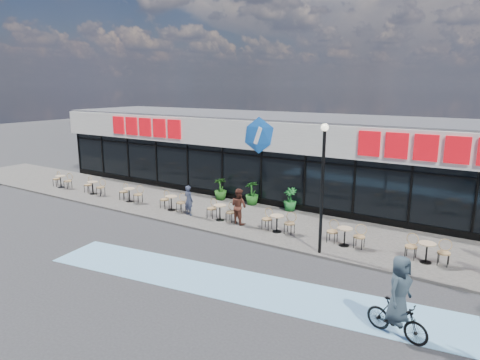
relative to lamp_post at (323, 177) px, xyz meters
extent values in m
plane|color=#28282B|center=(-5.28, -2.30, -3.02)|extent=(120.00, 120.00, 0.00)
cube|color=#615D56|center=(-5.28, 2.20, -2.97)|extent=(44.00, 5.00, 0.10)
cube|color=#6BA3CB|center=(-1.28, -3.80, -3.02)|extent=(14.17, 4.13, 0.01)
cube|color=black|center=(-5.28, 7.70, -1.52)|extent=(30.00, 6.00, 3.00)
cube|color=silver|center=(-5.28, 7.55, 0.73)|extent=(30.60, 6.30, 1.50)
cube|color=#47474C|center=(-5.28, 7.70, 1.53)|extent=(30.60, 6.30, 0.10)
cube|color=navy|center=(-5.28, 4.66, 0.03)|extent=(30.60, 0.08, 0.18)
cube|color=black|center=(-5.28, 4.67, -0.37)|extent=(30.00, 0.06, 0.08)
cube|color=black|center=(-5.28, 4.68, -2.82)|extent=(30.00, 0.10, 0.40)
cube|color=red|center=(-13.28, 4.40, 0.78)|extent=(5.63, 0.18, 1.10)
cube|color=red|center=(2.72, 4.40, 0.78)|extent=(5.63, 0.18, 1.10)
ellipsoid|color=blue|center=(-5.28, 4.40, 0.78)|extent=(1.90, 0.24, 1.90)
cylinder|color=black|center=(-20.28, 4.67, -1.52)|extent=(0.10, 0.10, 3.00)
cylinder|color=black|center=(-17.78, 4.67, -1.52)|extent=(0.10, 0.10, 3.00)
cylinder|color=black|center=(-15.28, 4.67, -1.52)|extent=(0.10, 0.10, 3.00)
cylinder|color=black|center=(-12.78, 4.67, -1.52)|extent=(0.10, 0.10, 3.00)
cylinder|color=black|center=(-10.28, 4.67, -1.52)|extent=(0.10, 0.10, 3.00)
cylinder|color=black|center=(-7.78, 4.67, -1.52)|extent=(0.10, 0.10, 3.00)
cylinder|color=black|center=(-5.28, 4.67, -1.52)|extent=(0.10, 0.10, 3.00)
cylinder|color=black|center=(-2.78, 4.67, -1.52)|extent=(0.10, 0.10, 3.00)
cylinder|color=black|center=(-0.28, 4.67, -1.52)|extent=(0.10, 0.10, 3.00)
cylinder|color=black|center=(2.22, 4.67, -1.52)|extent=(0.10, 0.10, 3.00)
cylinder|color=black|center=(4.72, 4.67, -1.52)|extent=(0.10, 0.10, 3.00)
cylinder|color=black|center=(0.00, 0.00, -0.60)|extent=(0.12, 0.12, 4.65)
sphere|color=#FFF2CC|center=(0.00, 0.00, 1.83)|extent=(0.28, 0.28, 0.28)
cylinder|color=tan|center=(-17.56, 1.18, -2.20)|extent=(0.60, 0.60, 0.04)
cylinder|color=black|center=(-17.56, 1.18, -2.55)|extent=(0.06, 0.06, 0.70)
cylinder|color=black|center=(-17.56, 1.18, -2.91)|extent=(0.40, 0.40, 0.02)
cylinder|color=tan|center=(-14.54, 1.18, -2.20)|extent=(0.60, 0.60, 0.04)
cylinder|color=black|center=(-14.54, 1.18, -2.55)|extent=(0.06, 0.06, 0.70)
cylinder|color=black|center=(-14.54, 1.18, -2.91)|extent=(0.40, 0.40, 0.02)
cylinder|color=tan|center=(-11.52, 1.18, -2.20)|extent=(0.60, 0.60, 0.04)
cylinder|color=black|center=(-11.52, 1.18, -2.55)|extent=(0.06, 0.06, 0.70)
cylinder|color=black|center=(-11.52, 1.18, -2.91)|extent=(0.40, 0.40, 0.02)
cylinder|color=tan|center=(-8.50, 1.18, -2.20)|extent=(0.60, 0.60, 0.04)
cylinder|color=black|center=(-8.50, 1.18, -2.55)|extent=(0.06, 0.06, 0.70)
cylinder|color=black|center=(-8.50, 1.18, -2.91)|extent=(0.40, 0.40, 0.02)
cylinder|color=tan|center=(-5.48, 1.18, -2.20)|extent=(0.60, 0.60, 0.04)
cylinder|color=black|center=(-5.48, 1.18, -2.55)|extent=(0.06, 0.06, 0.70)
cylinder|color=black|center=(-5.48, 1.18, -2.91)|extent=(0.40, 0.40, 0.02)
cylinder|color=tan|center=(-2.46, 1.18, -2.20)|extent=(0.60, 0.60, 0.04)
cylinder|color=black|center=(-2.46, 1.18, -2.55)|extent=(0.06, 0.06, 0.70)
cylinder|color=black|center=(-2.46, 1.18, -2.91)|extent=(0.40, 0.40, 0.02)
cylinder|color=tan|center=(0.56, 1.18, -2.20)|extent=(0.60, 0.60, 0.04)
cylinder|color=black|center=(0.56, 1.18, -2.55)|extent=(0.06, 0.06, 0.70)
cylinder|color=black|center=(0.56, 1.18, -2.91)|extent=(0.40, 0.40, 0.02)
cylinder|color=tan|center=(3.57, 1.18, -2.20)|extent=(0.60, 0.60, 0.04)
cylinder|color=black|center=(3.57, 1.18, -2.55)|extent=(0.06, 0.06, 0.70)
cylinder|color=black|center=(3.57, 1.18, -2.91)|extent=(0.40, 0.40, 0.02)
imported|color=#1F5F1B|center=(-5.61, 4.30, -2.28)|extent=(0.98, 0.98, 1.28)
imported|color=#225719|center=(-7.60, 4.23, -2.31)|extent=(0.97, 0.97, 1.23)
imported|color=#1E6928|center=(-3.41, 4.38, -2.34)|extent=(0.67, 0.67, 1.18)
imported|color=#2F3449|center=(-7.23, 1.03, -2.18)|extent=(0.60, 0.45, 1.48)
imported|color=#4E261C|center=(-4.47, 1.25, -2.10)|extent=(0.93, 0.80, 1.65)
imported|color=black|center=(3.75, -4.01, -2.52)|extent=(1.73, 0.86, 1.00)
imported|color=#2A3842|center=(3.75, -4.01, -1.69)|extent=(0.75, 0.97, 1.76)
camera|label=1|loc=(5.71, -14.48, 3.34)|focal=32.00mm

